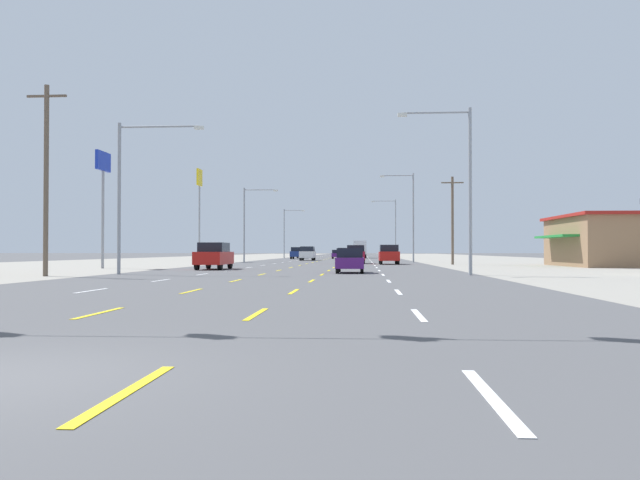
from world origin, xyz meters
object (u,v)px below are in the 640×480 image
object	(u,v)px
suv_inner_right_midfar	(356,254)
suv_far_left_farther	(297,253)
streetlight_right_row_1	(410,211)
suv_center_turn_distant_c	(342,252)
streetlight_left_row_0	(130,184)
sedan_far_left_distant_a	(302,254)
pole_sign_left_row_1	(103,179)
suv_inner_left_far	(308,253)
suv_far_left_near	(214,256)
hatchback_center_turn_farthest	(337,254)
streetlight_right_row_0	(462,178)
pole_sign_left_row_2	(199,192)
streetlight_left_row_1	(248,219)
hatchback_inner_right_nearest	(350,260)
streetlight_right_row_2	(393,224)
box_truck_inner_right_distant_b	(360,248)
suv_far_right_mid	(389,254)
streetlight_left_row_2	(286,230)

from	to	relation	value
suv_inner_right_midfar	suv_far_left_farther	size ratio (longest dim) A/B	1.00
suv_far_left_farther	streetlight_right_row_1	bearing A→B (deg)	-60.98
suv_center_turn_distant_c	streetlight_left_row_0	bearing A→B (deg)	-95.69
sedan_far_left_distant_a	pole_sign_left_row_1	xyz separation A→B (m)	(-8.97, -69.98, 6.27)
suv_inner_left_far	sedan_far_left_distant_a	size ratio (longest dim) A/B	1.09
suv_far_left_farther	suv_far_left_near	bearing A→B (deg)	-90.10
streetlight_right_row_1	hatchback_center_turn_farthest	bearing A→B (deg)	106.73
pole_sign_left_row_1	streetlight_right_row_0	distance (m)	28.45
pole_sign_left_row_2	streetlight_left_row_1	world-z (taller)	pole_sign_left_row_2
pole_sign_left_row_1	sedan_far_left_distant_a	bearing A→B (deg)	82.69
hatchback_inner_right_nearest	streetlight_right_row_2	distance (m)	75.33
pole_sign_left_row_2	box_truck_inner_right_distant_b	bearing A→B (deg)	64.99
suv_far_right_mid	streetlight_left_row_0	world-z (taller)	streetlight_left_row_0
box_truck_inner_right_distant_b	pole_sign_left_row_1	size ratio (longest dim) A/B	0.79
suv_far_right_mid	suv_inner_right_midfar	xyz separation A→B (m)	(-3.40, 3.50, 0.00)
streetlight_right_row_1	streetlight_left_row_2	world-z (taller)	streetlight_right_row_1
pole_sign_left_row_1	streetlight_right_row_2	world-z (taller)	streetlight_right_row_2
suv_far_left_near	sedan_far_left_distant_a	bearing A→B (deg)	90.21
streetlight_left_row_0	streetlight_right_row_0	bearing A→B (deg)	-0.00
hatchback_inner_right_nearest	pole_sign_left_row_1	distance (m)	22.11
streetlight_left_row_1	streetlight_left_row_2	distance (m)	39.07
suv_inner_left_far	pole_sign_left_row_1	world-z (taller)	pole_sign_left_row_1
suv_far_left_near	hatchback_center_turn_farthest	world-z (taller)	suv_far_left_near
suv_inner_left_far	hatchback_inner_right_nearest	bearing A→B (deg)	-82.00
box_truck_inner_right_distant_b	suv_far_left_near	bearing A→B (deg)	-98.33
hatchback_inner_right_nearest	box_truck_inner_right_distant_b	xyz separation A→B (m)	(0.40, 79.08, 1.05)
streetlight_right_row_0	streetlight_left_row_2	size ratio (longest dim) A/B	1.05
suv_far_left_near	suv_inner_left_far	size ratio (longest dim) A/B	1.00
suv_inner_left_far	streetlight_left_row_1	bearing A→B (deg)	-114.38
sedan_far_left_distant_a	hatchback_inner_right_nearest	bearing A→B (deg)	-82.41
pole_sign_left_row_2	streetlight_left_row_2	size ratio (longest dim) A/B	1.27
hatchback_center_turn_farthest	streetlight_right_row_0	distance (m)	73.24
pole_sign_left_row_1	streetlight_left_row_2	world-z (taller)	pole_sign_left_row_1
suv_far_left_farther	streetlight_left_row_2	bearing A→B (deg)	107.82
hatchback_inner_right_nearest	streetlight_right_row_2	bearing A→B (deg)	85.11
suv_far_left_near	streetlight_right_row_2	xyz separation A→B (m)	(16.60, 68.15, 5.12)
streetlight_right_row_1	streetlight_left_row_1	bearing A→B (deg)	-180.00
suv_inner_left_far	streetlight_left_row_1	xyz separation A→B (m)	(-6.09, -13.44, 4.23)
sedan_far_left_distant_a	streetlight_right_row_0	distance (m)	83.63
suv_inner_right_midfar	pole_sign_left_row_2	world-z (taller)	pole_sign_left_row_2
pole_sign_left_row_1	streetlight_right_row_0	xyz separation A→B (m)	(25.84, -11.79, -1.51)
suv_far_left_farther	streetlight_right_row_2	xyz separation A→B (m)	(16.50, 9.23, 5.12)
pole_sign_left_row_2	streetlight_left_row_0	bearing A→B (deg)	-80.93
suv_inner_left_far	suv_far_left_near	bearing A→B (deg)	-94.41
box_truck_inner_right_distant_b	suv_inner_right_midfar	bearing A→B (deg)	-90.36
box_truck_inner_right_distant_b	streetlight_right_row_1	bearing A→B (deg)	-82.02
hatchback_center_turn_farthest	box_truck_inner_right_distant_b	size ratio (longest dim) A/B	0.54
pole_sign_left_row_1	box_truck_inner_right_distant_b	bearing A→B (deg)	74.30
streetlight_right_row_2	box_truck_inner_right_distant_b	bearing A→B (deg)	144.93
sedan_far_left_distant_a	streetlight_left_row_2	size ratio (longest dim) A/B	0.50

